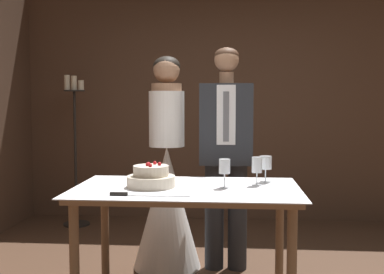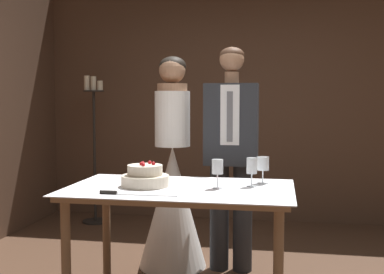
{
  "view_description": "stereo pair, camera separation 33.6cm",
  "coord_description": "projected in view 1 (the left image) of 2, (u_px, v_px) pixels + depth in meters",
  "views": [
    {
      "loc": [
        0.05,
        -2.97,
        1.33
      ],
      "look_at": [
        -0.22,
        0.37,
        1.08
      ],
      "focal_mm": 45.0,
      "sensor_mm": 36.0,
      "label": 1
    },
    {
      "loc": [
        0.39,
        -2.93,
        1.33
      ],
      "look_at": [
        -0.22,
        0.37,
        1.08
      ],
      "focal_mm": 45.0,
      "sensor_mm": 36.0,
      "label": 2
    }
  ],
  "objects": [
    {
      "name": "tiered_cake",
      "position": [
        151.0,
        178.0,
        2.97
      ],
      "size": [
        0.3,
        0.3,
        0.16
      ],
      "color": "beige",
      "rests_on": "cake_table"
    },
    {
      "name": "groom",
      "position": [
        226.0,
        148.0,
        3.77
      ],
      "size": [
        0.41,
        0.25,
        1.75
      ],
      "color": "#282B30",
      "rests_on": "ground_plane"
    },
    {
      "name": "candle_stand",
      "position": [
        75.0,
        149.0,
        5.13
      ],
      "size": [
        0.28,
        0.28,
        1.61
      ],
      "color": "black",
      "rests_on": "ground_plane"
    },
    {
      "name": "cake_table",
      "position": [
        187.0,
        202.0,
        2.98
      ],
      "size": [
        1.39,
        0.84,
        0.8
      ],
      "color": "#8E6B4C",
      "rests_on": "ground_plane"
    },
    {
      "name": "wine_glass_near",
      "position": [
        225.0,
        168.0,
        2.94
      ],
      "size": [
        0.07,
        0.07,
        0.18
      ],
      "color": "silver",
      "rests_on": "cake_table"
    },
    {
      "name": "bride",
      "position": [
        167.0,
        190.0,
        3.83
      ],
      "size": [
        0.54,
        0.54,
        1.68
      ],
      "color": "white",
      "rests_on": "ground_plane"
    },
    {
      "name": "wall_back",
      "position": [
        226.0,
        99.0,
        5.42
      ],
      "size": [
        4.75,
        0.12,
        2.71
      ],
      "primitive_type": "cube",
      "color": "#513828",
      "rests_on": "ground_plane"
    },
    {
      "name": "wine_glass_far",
      "position": [
        257.0,
        166.0,
        3.03
      ],
      "size": [
        0.07,
        0.07,
        0.18
      ],
      "color": "silver",
      "rests_on": "cake_table"
    },
    {
      "name": "wine_glass_middle",
      "position": [
        266.0,
        164.0,
        3.15
      ],
      "size": [
        0.08,
        0.08,
        0.17
      ],
      "color": "silver",
      "rests_on": "cake_table"
    },
    {
      "name": "cake_knife",
      "position": [
        134.0,
        195.0,
        2.7
      ],
      "size": [
        0.45,
        0.03,
        0.02
      ],
      "rotation": [
        0.0,
        0.0,
        0.02
      ],
      "color": "silver",
      "rests_on": "cake_table"
    }
  ]
}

